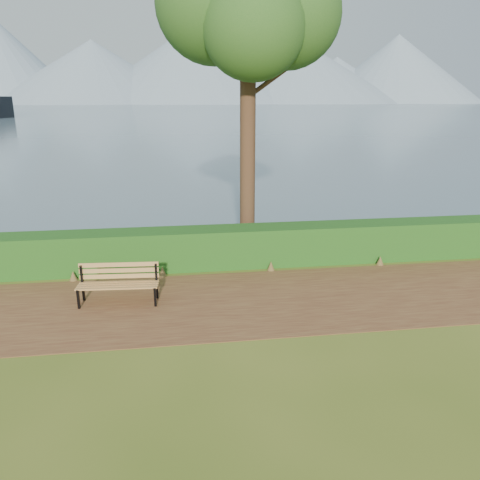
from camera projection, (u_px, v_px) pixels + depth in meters
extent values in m
plane|color=#475F1B|center=(215.00, 309.00, 9.64)|extent=(140.00, 140.00, 0.00)
cube|color=#5B2F1F|center=(214.00, 303.00, 9.93)|extent=(40.00, 3.40, 0.01)
cube|color=#194C15|center=(206.00, 248.00, 11.96)|extent=(32.00, 0.85, 1.00)
cube|color=#415A69|center=(172.00, 106.00, 255.92)|extent=(700.00, 510.00, 0.00)
cone|color=gray|center=(93.00, 72.00, 368.70)|extent=(160.00, 160.00, 48.00)
cone|color=gray|center=(194.00, 64.00, 386.97)|extent=(190.00, 190.00, 62.00)
cone|color=gray|center=(301.00, 73.00, 396.16)|extent=(170.00, 170.00, 50.00)
cone|color=gray|center=(396.00, 69.00, 416.66)|extent=(150.00, 150.00, 58.00)
cone|color=gray|center=(159.00, 82.00, 410.51)|extent=(120.00, 120.00, 35.00)
cone|color=gray|center=(336.00, 80.00, 426.71)|extent=(130.00, 130.00, 40.00)
cube|color=black|center=(78.00, 299.00, 9.60)|extent=(0.05, 0.06, 0.42)
cube|color=black|center=(82.00, 283.00, 9.93)|extent=(0.05, 0.06, 0.80)
cube|color=black|center=(80.00, 287.00, 9.74)|extent=(0.08, 0.49, 0.05)
cube|color=black|center=(155.00, 297.00, 9.70)|extent=(0.05, 0.06, 0.42)
cube|color=black|center=(157.00, 281.00, 10.04)|extent=(0.05, 0.06, 0.80)
cube|color=black|center=(156.00, 285.00, 9.85)|extent=(0.08, 0.49, 0.05)
cube|color=#A57B3F|center=(116.00, 288.00, 9.62)|extent=(1.68, 0.20, 0.03)
cube|color=#A57B3F|center=(117.00, 286.00, 9.73)|extent=(1.68, 0.20, 0.03)
cube|color=#A57B3F|center=(118.00, 284.00, 9.84)|extent=(1.68, 0.20, 0.03)
cube|color=#A57B3F|center=(119.00, 282.00, 9.95)|extent=(1.68, 0.20, 0.03)
cube|color=#A57B3F|center=(120.00, 276.00, 9.97)|extent=(1.67, 0.16, 0.10)
cube|color=#A57B3F|center=(119.00, 270.00, 9.94)|extent=(1.67, 0.16, 0.10)
cube|color=#A57B3F|center=(119.00, 265.00, 9.90)|extent=(1.67, 0.16, 0.10)
cylinder|color=#392717|center=(248.00, 117.00, 12.22)|extent=(0.41, 0.41, 7.40)
sphere|color=#1C4D19|center=(288.00, 14.00, 11.55)|extent=(2.67, 2.67, 2.67)
sphere|color=#1C4D19|center=(214.00, 4.00, 11.46)|extent=(2.88, 2.88, 2.88)
sphere|color=#1C4D19|center=(253.00, 27.00, 10.88)|extent=(2.47, 2.47, 2.47)
cylinder|color=#392717|center=(266.00, 84.00, 12.04)|extent=(1.08, 0.12, 0.81)
cylinder|color=#392717|center=(231.00, 63.00, 11.87)|extent=(0.84, 0.39, 0.74)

